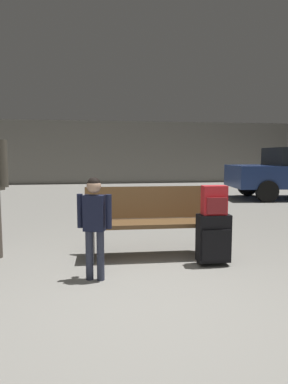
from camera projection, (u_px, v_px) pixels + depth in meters
name	position (u px, v px, depth m)	size (l,w,h in m)	color
ground_plane	(115.00, 222.00, 6.92)	(18.00, 18.00, 0.10)	gray
garage_back_wall	(101.00, 152.00, 15.47)	(18.00, 0.12, 2.80)	slate
bench	(148.00, 222.00, 4.41)	(1.62, 0.58, 0.89)	brown
suitcase	(213.00, 238.00, 4.07)	(0.38, 0.24, 0.60)	black
backpack_bright	(214.00, 201.00, 4.02)	(0.29, 0.20, 0.34)	red
child	(94.00, 217.00, 3.54)	(0.35, 0.25, 1.07)	#33384C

